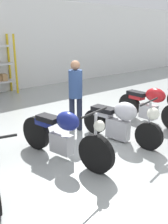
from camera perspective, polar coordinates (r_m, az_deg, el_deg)
The scene contains 5 objects.
ground_plane at distance 5.14m, azimuth 2.95°, elevation -8.50°, with size 30.00×30.00×0.00m, color #9EA3A0.
motorcycle_blue at distance 4.57m, azimuth -4.65°, elevation -5.29°, with size 0.75×2.13×1.07m.
motorcycle_silver at distance 5.39m, azimuth 8.52°, elevation -1.93°, with size 0.73×1.92×1.01m.
motorcycle_red at distance 6.66m, azimuth 15.06°, elevation 1.56°, with size 0.63×2.04×1.06m.
person_near_rack at distance 5.83m, azimuth -1.95°, elevation 4.99°, with size 0.45×0.45×1.67m.
Camera 1 is at (-3.20, -3.31, 2.27)m, focal length 40.00 mm.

